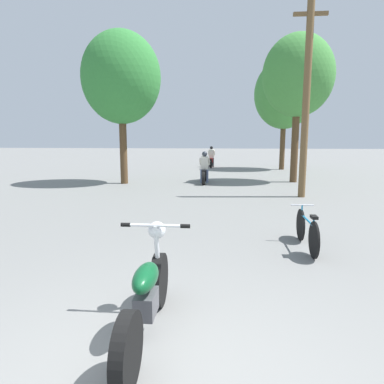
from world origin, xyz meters
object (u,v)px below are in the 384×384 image
Objects in this scene: motorcycle_rider_lead at (204,171)px; roadside_tree_left at (121,78)px; utility_pole at (306,97)px; bicycle_parked at (307,230)px; roadside_tree_right_far at (285,94)px; motorcycle_rider_far at (211,159)px; roadside_tree_right_near at (298,76)px; motorcycle_foreground at (147,295)px.

roadside_tree_left is at bearing -171.44° from motorcycle_rider_lead.
roadside_tree_left is (-7.15, 2.88, 1.18)m from utility_pole.
motorcycle_rider_lead reaches higher than bicycle_parked.
roadside_tree_right_far is at bearing 56.34° from motorcycle_rider_lead.
motorcycle_rider_lead is 0.96× the size of motorcycle_rider_far.
motorcycle_rider_far is at bearing 106.86° from utility_pole.
roadside_tree_right_near is at bearing -61.96° from motorcycle_rider_far.
utility_pole is 12.52m from motorcycle_rider_far.
roadside_tree_right_near reaches higher than motorcycle_foreground.
motorcycle_rider_far is (3.62, 8.78, -4.03)m from roadside_tree_left.
roadside_tree_right_near is (0.52, 4.05, 1.35)m from utility_pole.
motorcycle_foreground reaches higher than bicycle_parked.
roadside_tree_right_far reaches higher than motorcycle_foreground.
roadside_tree_left is 10.32m from motorcycle_rider_far.
roadside_tree_right_near is 3.14× the size of motorcycle_foreground.
utility_pole reaches higher than roadside_tree_left.
motorcycle_rider_lead is 8.24m from motorcycle_rider_far.
motorcycle_foreground is at bearing -107.46° from roadside_tree_right_near.
roadside_tree_left is at bearing 107.31° from motorcycle_foreground.
motorcycle_rider_far is at bearing 163.73° from roadside_tree_right_far.
roadside_tree_right_far is at bearing -16.27° from motorcycle_rider_far.
roadside_tree_right_near reaches higher than bicycle_parked.
motorcycle_rider_far is at bearing 67.62° from roadside_tree_left.
roadside_tree_right_far is at bearing 85.36° from roadside_tree_right_near.
motorcycle_rider_lead is (-0.06, 12.20, 0.09)m from motorcycle_foreground.
motorcycle_foreground is 3.86m from bicycle_parked.
motorcycle_foreground is 1.25× the size of bicycle_parked.
bicycle_parked is (-1.69, -9.77, -4.38)m from roadside_tree_right_near.
roadside_tree_right_far is 1.05× the size of roadside_tree_left.
bicycle_parked is (2.40, -9.14, -0.19)m from motorcycle_rider_lead.
motorcycle_foreground is (-4.54, -19.11, -4.24)m from roadside_tree_right_far.
roadside_tree_right_near is 3.26× the size of motorcycle_rider_lead.
motorcycle_rider_far is 17.55m from bicycle_parked.
bicycle_parked is at bearing 52.55° from motorcycle_foreground.
roadside_tree_left is at bearing -137.68° from roadside_tree_right_far.
bicycle_parked is (2.36, -17.38, -0.19)m from motorcycle_rider_far.
motorcycle_foreground is 20.45m from motorcycle_rider_far.
utility_pole is 3.27× the size of motorcycle_rider_lead.
bicycle_parked is at bearing -101.58° from utility_pole.
roadside_tree_right_near reaches higher than roadside_tree_left.
utility_pole reaches higher than bicycle_parked.
motorcycle_foreground is 12.20m from motorcycle_rider_lead.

